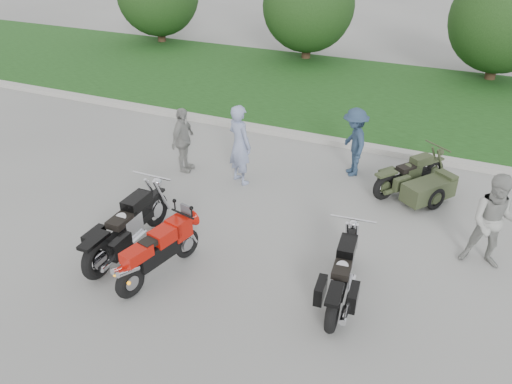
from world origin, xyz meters
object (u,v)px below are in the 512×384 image
at_px(person_grey, 494,223).
at_px(person_back, 183,140).
at_px(sportbike_red, 157,251).
at_px(cruiser_sidecar, 420,184).
at_px(cruiser_right, 342,277).
at_px(person_denim, 354,142).
at_px(cruiser_left, 125,230).
at_px(person_stripe, 240,145).

bearing_deg(person_grey, person_back, 168.98).
bearing_deg(sportbike_red, person_grey, 40.03).
relative_size(cruiser_sidecar, person_grey, 1.08).
xyz_separation_m(cruiser_right, person_grey, (2.09, 1.93, 0.45)).
xyz_separation_m(cruiser_right, person_denim, (-0.97, 4.35, 0.38)).
bearing_deg(person_denim, sportbike_red, -50.88).
bearing_deg(cruiser_sidecar, cruiser_right, -63.60).
distance_m(sportbike_red, cruiser_sidecar, 5.80).
bearing_deg(person_denim, person_back, -97.65).
relative_size(cruiser_left, person_stripe, 1.33).
relative_size(cruiser_left, person_grey, 1.39).
xyz_separation_m(sportbike_red, person_grey, (5.08, 2.65, 0.36)).
bearing_deg(cruiser_right, person_stripe, 131.70).
xyz_separation_m(sportbike_red, cruiser_sidecar, (3.65, 4.51, -0.15)).
height_order(cruiser_sidecar, person_grey, person_grey).
relative_size(sportbike_red, person_back, 1.19).
bearing_deg(cruiser_sidecar, sportbike_red, -92.75).
relative_size(cruiser_left, cruiser_right, 1.11).
bearing_deg(person_stripe, cruiser_sidecar, -140.65).
bearing_deg(person_stripe, person_grey, -163.78).
relative_size(cruiser_right, person_denim, 1.36).
bearing_deg(cruiser_right, person_back, 142.33).
bearing_deg(cruiser_left, person_back, 102.94).
bearing_deg(cruiser_left, cruiser_sidecar, 42.05).
relative_size(sportbike_red, person_stripe, 1.01).
distance_m(cruiser_sidecar, person_grey, 2.40).
relative_size(cruiser_left, cruiser_sidecar, 1.29).
bearing_deg(person_back, person_denim, -71.25).
bearing_deg(cruiser_left, sportbike_red, -21.13).
relative_size(sportbike_red, cruiser_sidecar, 0.98).
relative_size(cruiser_sidecar, person_denim, 1.17).
xyz_separation_m(cruiser_left, person_grey, (6.00, 2.30, 0.40)).
bearing_deg(sportbike_red, person_stripe, 105.94).
bearing_deg(cruiser_right, person_denim, 96.63).
distance_m(person_denim, person_back, 3.99).
bearing_deg(sportbike_red, person_denim, 80.78).
xyz_separation_m(sportbike_red, cruiser_left, (-0.92, 0.35, -0.04)).
bearing_deg(sportbike_red, cruiser_sidecar, 63.47).
bearing_deg(person_denim, cruiser_right, -16.60).
bearing_deg(person_grey, cruiser_right, -140.19).
xyz_separation_m(cruiser_sidecar, person_back, (-5.34, -0.89, 0.41)).
bearing_deg(cruiser_left, person_stripe, 77.80).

